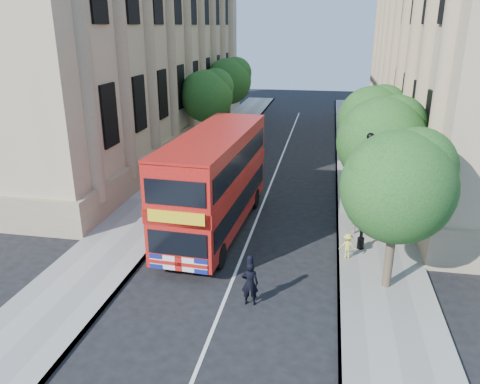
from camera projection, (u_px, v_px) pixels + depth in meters
The scene contains 16 objects.
ground at pixel (218, 317), 15.89m from camera, with size 120.00×120.00×0.00m, color black.
pavement_right at pixel (371, 216), 24.11m from camera, with size 3.50×80.00×0.12m, color gray.
pavement_left at pixel (159, 202), 26.13m from camera, with size 3.50×80.00×0.12m, color gray.
building_left at pixel (118, 30), 37.49m from camera, with size 12.00×38.00×18.00m, color tan.
tree_right_near at pixel (400, 181), 16.24m from camera, with size 4.00×4.00×6.08m.
tree_right_mid at pixel (383, 137), 21.72m from camera, with size 4.20×4.20×6.37m.
tree_right_far at pixel (373, 117), 27.32m from camera, with size 4.00×4.00×6.15m.
tree_left_far at pixel (207, 93), 35.83m from camera, with size 4.00×4.00×6.30m.
tree_left_back at pixel (229, 79), 43.14m from camera, with size 4.20×4.20×6.65m.
lamp_post at pixel (365, 197), 19.72m from camera, with size 0.32×0.32×5.16m.
double_decker_bus at pixel (215, 179), 21.79m from camera, with size 3.19×10.24×4.67m.
box_van at pixel (230, 157), 30.57m from camera, with size 2.06×4.54×2.54m.
police_constable at pixel (250, 283), 16.37m from camera, with size 0.60×0.39×1.65m, color black.
woman_pedestrian at pixel (355, 214), 21.85m from camera, with size 0.90×0.70×1.85m, color beige.
child_a at pixel (374, 226), 21.45m from camera, with size 0.63×0.26×1.07m, color orange.
child_b at pixel (348, 246), 19.51m from camera, with size 0.71×0.41×1.09m, color #D3D247.
Camera 1 is at (3.26, -13.15, 9.35)m, focal length 35.00 mm.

